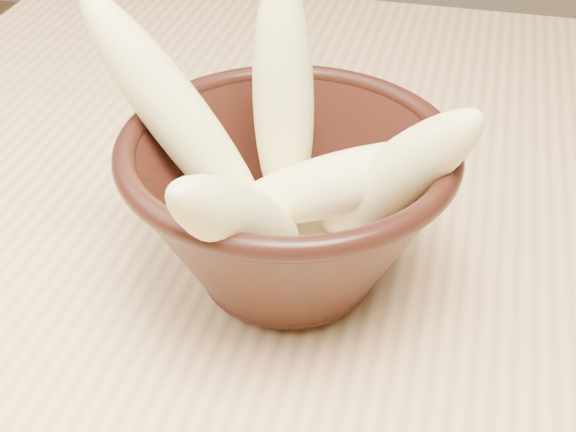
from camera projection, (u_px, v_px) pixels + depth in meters
The scene contains 7 objects.
bowl at pixel (288, 203), 0.44m from camera, with size 0.18×0.18×0.10m.
milk_puddle at pixel (288, 239), 0.46m from camera, with size 0.10×0.10×0.01m, color beige.
banana_upright at pixel (283, 99), 0.44m from camera, with size 0.03×0.03×0.14m, color #EFE58D.
banana_left at pixel (178, 117), 0.43m from camera, with size 0.03×0.03×0.16m, color #EFE58D.
banana_right at pixel (394, 177), 0.42m from camera, with size 0.03×0.03×0.12m, color #EFE58D.
banana_across at pixel (341, 183), 0.43m from camera, with size 0.03×0.03×0.13m, color #EFE58D.
banana_front at pixel (241, 221), 0.38m from camera, with size 0.03×0.03×0.14m, color #EFE58D.
Camera 1 is at (-0.13, -0.41, 1.07)m, focal length 50.00 mm.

